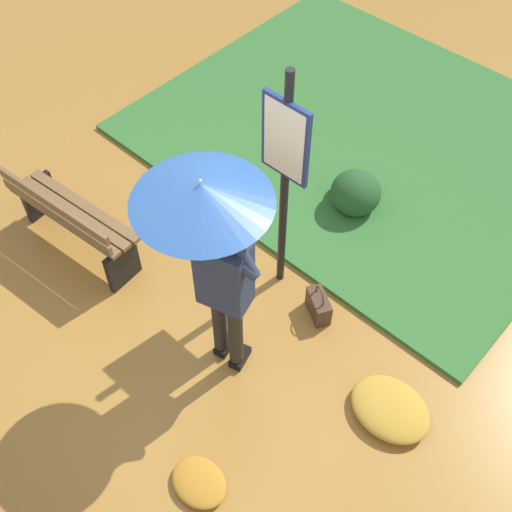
{
  "coord_description": "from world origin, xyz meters",
  "views": [
    {
      "loc": [
        -2.28,
        1.96,
        4.85
      ],
      "look_at": [
        -0.12,
        -0.39,
        0.85
      ],
      "focal_mm": 45.12,
      "sensor_mm": 36.0,
      "label": 1
    }
  ],
  "objects_px": {
    "info_sign_post": "(285,165)",
    "park_bench": "(72,219)",
    "handbag": "(319,305)",
    "person_with_umbrella": "(212,235)"
  },
  "relations": [
    {
      "from": "person_with_umbrella",
      "to": "handbag",
      "type": "relative_size",
      "value": 5.53
    },
    {
      "from": "info_sign_post",
      "to": "park_bench",
      "type": "height_order",
      "value": "info_sign_post"
    },
    {
      "from": "person_with_umbrella",
      "to": "park_bench",
      "type": "distance_m",
      "value": 2.17
    },
    {
      "from": "info_sign_post",
      "to": "handbag",
      "type": "distance_m",
      "value": 1.42
    },
    {
      "from": "park_bench",
      "to": "person_with_umbrella",
      "type": "bearing_deg",
      "value": -176.98
    },
    {
      "from": "handbag",
      "to": "person_with_umbrella",
      "type": "bearing_deg",
      "value": 67.46
    },
    {
      "from": "handbag",
      "to": "park_bench",
      "type": "bearing_deg",
      "value": 23.65
    },
    {
      "from": "handbag",
      "to": "park_bench",
      "type": "xyz_separation_m",
      "value": [
        2.2,
        0.96,
        0.28
      ]
    },
    {
      "from": "info_sign_post",
      "to": "handbag",
      "type": "relative_size",
      "value": 6.22
    },
    {
      "from": "person_with_umbrella",
      "to": "park_bench",
      "type": "bearing_deg",
      "value": 3.02
    }
  ]
}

